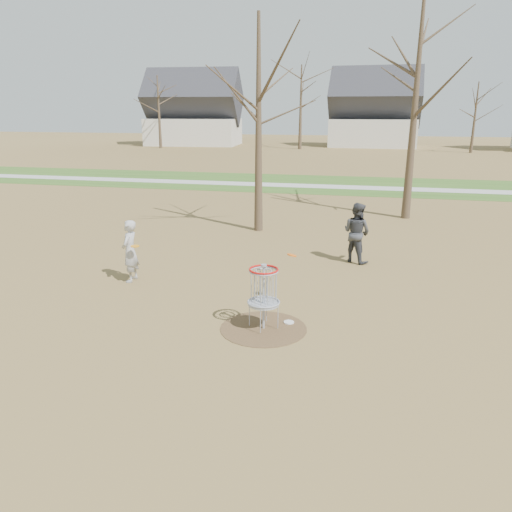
{
  "coord_description": "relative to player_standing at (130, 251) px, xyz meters",
  "views": [
    {
      "loc": [
        1.95,
        -9.26,
        4.36
      ],
      "look_at": [
        -0.5,
        1.5,
        1.1
      ],
      "focal_mm": 35.0,
      "sensor_mm": 36.0,
      "label": 1
    }
  ],
  "objects": [
    {
      "name": "ground",
      "position": [
        4.0,
        -2.14,
        -0.82
      ],
      "size": [
        160.0,
        160.0,
        0.0
      ],
      "primitive_type": "plane",
      "color": "brown",
      "rests_on": "ground"
    },
    {
      "name": "footpath",
      "position": [
        4.0,
        17.86,
        -0.8
      ],
      "size": [
        160.0,
        1.5,
        0.01
      ],
      "primitive_type": "cube",
      "color": "#9E9E99",
      "rests_on": "green_band"
    },
    {
      "name": "green_band",
      "position": [
        4.0,
        18.86,
        -0.81
      ],
      "size": [
        160.0,
        8.0,
        0.01
      ],
      "primitive_type": "cube",
      "color": "#2D5119",
      "rests_on": "ground"
    },
    {
      "name": "bare_trees",
      "position": [
        5.78,
        33.64,
        4.53
      ],
      "size": [
        52.62,
        44.98,
        9.0
      ],
      "color": "#382B1E",
      "rests_on": "ground"
    },
    {
      "name": "player_throwing",
      "position": [
        5.68,
        3.08,
        0.07
      ],
      "size": [
        1.09,
        1.03,
        1.77
      ],
      "primitive_type": "imported",
      "rotation": [
        0.0,
        0.0,
        2.56
      ],
      "color": "#37383C",
      "rests_on": "ground"
    },
    {
      "name": "houses_row",
      "position": [
        8.32,
        50.42,
        2.71
      ],
      "size": [
        56.51,
        10.01,
        7.26
      ],
      "color": "silver",
      "rests_on": "ground"
    },
    {
      "name": "discs_in_play",
      "position": [
        2.4,
        -0.46,
        0.3
      ],
      "size": [
        4.29,
        0.64,
        0.21
      ],
      "color": "#ED5E0C",
      "rests_on": "ground"
    },
    {
      "name": "disc_grounded",
      "position": [
        4.47,
        -1.76,
        -0.8
      ],
      "size": [
        0.22,
        0.22,
        0.02
      ],
      "primitive_type": "cylinder",
      "color": "silver",
      "rests_on": "dirt_circle"
    },
    {
      "name": "player_standing",
      "position": [
        0.0,
        0.0,
        0.0
      ],
      "size": [
        0.42,
        0.61,
        1.63
      ],
      "primitive_type": "imported",
      "rotation": [
        0.0,
        0.0,
        -1.52
      ],
      "color": "#A4A4A4",
      "rests_on": "ground"
    },
    {
      "name": "dirt_circle",
      "position": [
        4.0,
        -2.14,
        -0.81
      ],
      "size": [
        1.8,
        1.8,
        0.01
      ],
      "primitive_type": "cylinder",
      "color": "#47331E",
      "rests_on": "ground"
    },
    {
      "name": "disc_golf_basket",
      "position": [
        4.0,
        -2.14,
        0.1
      ],
      "size": [
        0.64,
        0.64,
        1.35
      ],
      "color": "#9EA3AD",
      "rests_on": "ground"
    }
  ]
}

